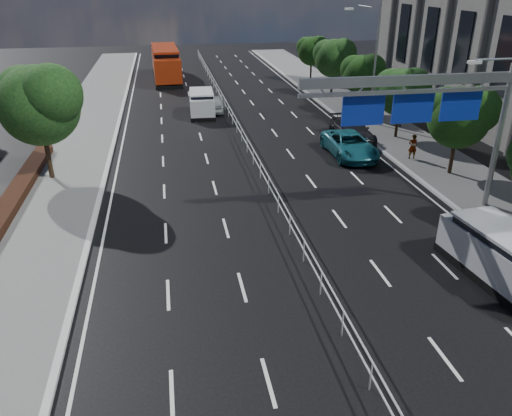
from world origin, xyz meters
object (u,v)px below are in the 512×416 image
object	(u,v)px
white_minivan	(202,103)
red_bus	(166,63)
parked_car_teal	(349,145)
pedestrian_b	(398,116)
near_car_dark	(167,55)
near_car_silver	(214,103)
overhead_gantry	(430,101)
pedestrian_a	(413,147)
parked_car_dark	(352,131)
silver_minivan	(499,253)

from	to	relation	value
white_minivan	red_bus	xyz separation A→B (m)	(-2.68, 16.97, 0.86)
parked_car_teal	pedestrian_b	size ratio (longest dim) A/B	3.55
red_bus	near_car_dark	world-z (taller)	red_bus
near_car_silver	pedestrian_b	bearing A→B (deg)	157.57
overhead_gantry	white_minivan	size ratio (longest dim) A/B	2.13
near_car_dark	pedestrian_a	world-z (taller)	pedestrian_a
overhead_gantry	parked_car_dark	size ratio (longest dim) A/B	1.99
near_car_silver	parked_car_teal	xyz separation A→B (m)	(7.50, -13.47, 0.04)
near_car_dark	parked_car_dark	bearing A→B (deg)	110.05
overhead_gantry	red_bus	size ratio (longest dim) A/B	0.85
overhead_gantry	parked_car_teal	size ratio (longest dim) A/B	1.86
near_car_dark	pedestrian_a	xyz separation A→B (m)	(14.56, -45.11, 0.18)
overhead_gantry	red_bus	xyz separation A→B (m)	(-11.56, 38.26, -3.75)
white_minivan	near_car_dark	distance (m)	31.16
silver_minivan	pedestrian_b	world-z (taller)	silver_minivan
near_car_silver	near_car_dark	size ratio (longest dim) A/B	0.92
red_bus	pedestrian_a	bearing A→B (deg)	-66.07
near_car_silver	red_bus	bearing A→B (deg)	-69.01
overhead_gantry	parked_car_teal	world-z (taller)	overhead_gantry
parked_car_teal	near_car_silver	bearing A→B (deg)	118.52
near_car_dark	pedestrian_a	distance (m)	47.41
silver_minivan	parked_car_teal	size ratio (longest dim) A/B	0.95
parked_car_teal	pedestrian_a	distance (m)	3.97
red_bus	pedestrian_a	size ratio (longest dim) A/B	7.54
pedestrian_a	near_car_dark	bearing A→B (deg)	-68.72
white_minivan	pedestrian_a	xyz separation A→B (m)	(12.28, -14.04, -0.07)
near_car_dark	pedestrian_b	xyz separation A→B (m)	(16.90, -37.82, 0.16)
white_minivan	silver_minivan	size ratio (longest dim) A/B	0.92
parked_car_teal	near_car_dark	bearing A→B (deg)	103.49
near_car_silver	pedestrian_b	size ratio (longest dim) A/B	2.74
silver_minivan	parked_car_dark	world-z (taller)	silver_minivan
overhead_gantry	parked_car_teal	bearing A→B (deg)	91.55
near_car_silver	parked_car_dark	size ratio (longest dim) A/B	0.82
near_car_silver	parked_car_dark	world-z (taller)	parked_car_dark
white_minivan	pedestrian_b	size ratio (longest dim) A/B	3.11
white_minivan	parked_car_dark	bearing A→B (deg)	-40.48
parked_car_dark	white_minivan	bearing A→B (deg)	134.28
red_bus	near_car_dark	bearing A→B (deg)	86.58
white_minivan	red_bus	distance (m)	17.20
near_car_dark	pedestrian_b	bearing A→B (deg)	117.23
near_car_silver	overhead_gantry	bearing A→B (deg)	116.65
white_minivan	parked_car_teal	distance (m)	15.15
white_minivan	parked_car_dark	xyz separation A→B (m)	(9.99, -9.30, -0.26)
overhead_gantry	pedestrian_a	world-z (taller)	overhead_gantry
near_car_silver	parked_car_dark	xyz separation A→B (m)	(8.85, -10.32, 0.02)
overhead_gantry	white_minivan	world-z (taller)	overhead_gantry
silver_minivan	near_car_dark	bearing A→B (deg)	95.67
parked_car_teal	silver_minivan	bearing A→B (deg)	-88.09
near_car_silver	parked_car_teal	world-z (taller)	parked_car_teal
overhead_gantry	near_car_dark	bearing A→B (deg)	102.03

